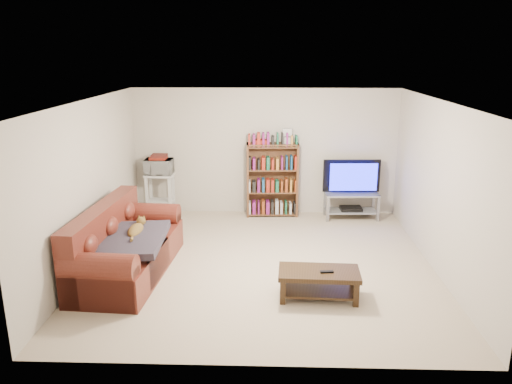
{
  "coord_description": "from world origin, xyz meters",
  "views": [
    {
      "loc": [
        0.14,
        -6.85,
        3.06
      ],
      "look_at": [
        -0.1,
        0.4,
        1.0
      ],
      "focal_mm": 35.0,
      "sensor_mm": 36.0,
      "label": 1
    }
  ],
  "objects_px": {
    "coffee_table": "(319,279)",
    "bookshelf": "(272,179)",
    "tv_stand": "(351,201)",
    "sofa": "(123,250)"
  },
  "relations": [
    {
      "from": "tv_stand",
      "to": "sofa",
      "type": "bearing_deg",
      "value": -147.33
    },
    {
      "from": "sofa",
      "to": "bookshelf",
      "type": "bearing_deg",
      "value": 55.47
    },
    {
      "from": "bookshelf",
      "to": "sofa",
      "type": "bearing_deg",
      "value": -131.46
    },
    {
      "from": "coffee_table",
      "to": "bookshelf",
      "type": "height_order",
      "value": "bookshelf"
    },
    {
      "from": "coffee_table",
      "to": "tv_stand",
      "type": "height_order",
      "value": "tv_stand"
    },
    {
      "from": "sofa",
      "to": "tv_stand",
      "type": "xyz_separation_m",
      "value": [
        3.6,
        2.53,
        -0.0
      ]
    },
    {
      "from": "sofa",
      "to": "coffee_table",
      "type": "distance_m",
      "value": 2.79
    },
    {
      "from": "sofa",
      "to": "bookshelf",
      "type": "distance_m",
      "value": 3.42
    },
    {
      "from": "sofa",
      "to": "tv_stand",
      "type": "relative_size",
      "value": 2.33
    },
    {
      "from": "sofa",
      "to": "bookshelf",
      "type": "height_order",
      "value": "bookshelf"
    }
  ]
}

